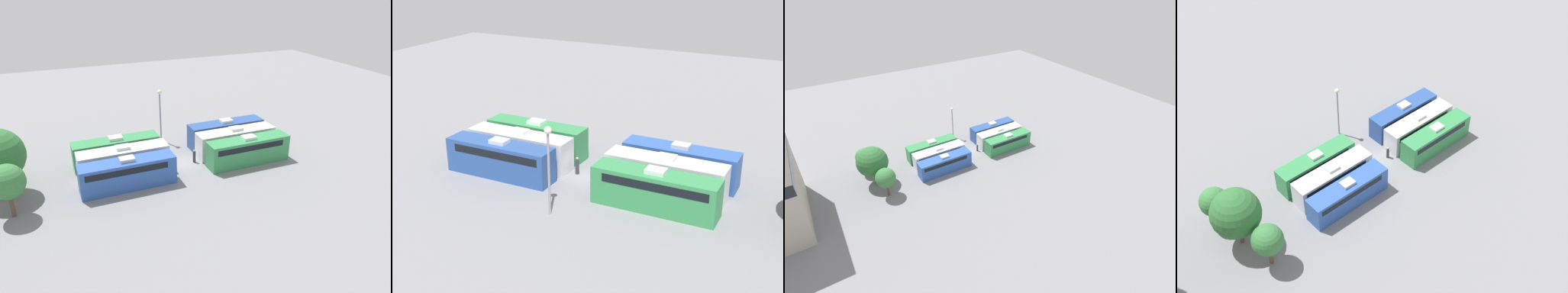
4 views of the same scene
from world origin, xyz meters
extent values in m
plane|color=gray|center=(0.00, 0.00, 0.00)|extent=(120.53, 120.53, 0.00)
cube|color=#338C4C|center=(-3.00, -7.47, 1.62)|extent=(2.49, 10.42, 3.24)
cube|color=black|center=(-3.00, -7.21, 2.53)|extent=(2.53, 8.85, 0.71)
cube|color=black|center=(-3.00, -12.67, 2.52)|extent=(2.19, 0.08, 1.13)
cube|color=white|center=(-3.00, -7.47, 3.41)|extent=(1.20, 1.60, 0.35)
cube|color=silver|center=(0.13, -7.41, 1.62)|extent=(2.49, 10.42, 3.24)
cube|color=black|center=(0.13, -7.15, 2.53)|extent=(2.53, 8.85, 0.71)
cube|color=black|center=(0.13, -12.61, 2.52)|extent=(2.19, 0.08, 1.13)
cube|color=silver|center=(0.13, -7.41, 3.41)|extent=(1.20, 1.60, 0.35)
cube|color=#284C93|center=(3.20, -7.57, 1.62)|extent=(2.49, 10.42, 3.24)
cube|color=black|center=(3.20, -7.31, 2.53)|extent=(2.53, 8.85, 0.71)
cube|color=black|center=(3.20, -12.77, 2.52)|extent=(2.19, 0.08, 1.13)
cube|color=silver|center=(3.20, -7.57, 3.41)|extent=(1.20, 1.60, 0.35)
cube|color=#2D56A8|center=(-3.13, 7.55, 1.62)|extent=(2.49, 10.42, 3.24)
cube|color=black|center=(-3.13, 7.81, 2.53)|extent=(2.53, 8.85, 0.71)
cube|color=black|center=(-3.13, 2.35, 2.52)|extent=(2.19, 0.08, 1.13)
cube|color=#B2B2B7|center=(-3.13, 7.55, 3.41)|extent=(1.20, 1.60, 0.35)
cube|color=silver|center=(0.05, 7.25, 1.62)|extent=(2.49, 10.42, 3.24)
cube|color=black|center=(0.05, 7.51, 2.53)|extent=(2.53, 8.85, 0.71)
cube|color=black|center=(0.05, 2.06, 2.52)|extent=(2.19, 0.08, 1.13)
cube|color=silver|center=(0.05, 7.25, 3.41)|extent=(1.20, 1.60, 0.35)
cube|color=#338C4C|center=(3.11, 7.44, 1.62)|extent=(2.49, 10.42, 3.24)
cube|color=black|center=(3.11, 7.70, 2.53)|extent=(2.53, 8.85, 0.71)
cube|color=black|center=(3.11, 2.24, 2.52)|extent=(2.19, 0.08, 1.13)
cube|color=silver|center=(3.11, 7.44, 3.41)|extent=(1.20, 1.60, 0.35)
cylinder|color=#333338|center=(-0.30, -1.44, 0.72)|extent=(0.36, 0.36, 1.44)
sphere|color=tan|center=(-0.30, -1.44, 1.56)|extent=(0.24, 0.24, 0.24)
cylinder|color=gray|center=(7.62, 0.26, 3.46)|extent=(0.20, 0.20, 6.92)
sphere|color=#EAE5C6|center=(7.62, 0.26, 7.10)|extent=(0.60, 0.60, 0.60)
camera|label=1|loc=(-39.52, 15.01, 21.33)|focal=35.00mm
camera|label=2|loc=(40.78, 20.37, 20.80)|focal=50.00mm
camera|label=3|loc=(-47.30, 26.91, 35.66)|focal=28.00mm
camera|label=4|loc=(-37.85, 34.52, 47.79)|focal=50.00mm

